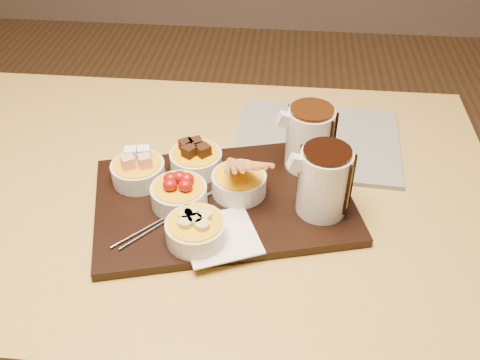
# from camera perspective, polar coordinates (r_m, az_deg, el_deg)

# --- Properties ---
(dining_table) EXTENTS (1.20, 0.80, 0.75)m
(dining_table) POSITION_cam_1_polar(r_m,az_deg,el_deg) (1.10, -5.52, -4.32)
(dining_table) COLOR #BB9945
(dining_table) RESTS_ON ground
(serving_board) EXTENTS (0.52, 0.41, 0.02)m
(serving_board) POSITION_cam_1_polar(r_m,az_deg,el_deg) (0.98, -1.75, -2.21)
(serving_board) COLOR black
(serving_board) RESTS_ON dining_table
(napkin) EXTENTS (0.16, 0.16, 0.00)m
(napkin) POSITION_cam_1_polar(r_m,az_deg,el_deg) (0.90, -2.12, -5.99)
(napkin) COLOR white
(napkin) RESTS_ON serving_board
(bowl_marshmallows) EXTENTS (0.10, 0.10, 0.04)m
(bowl_marshmallows) POSITION_cam_1_polar(r_m,az_deg,el_deg) (1.02, -10.79, 0.84)
(bowl_marshmallows) COLOR silver
(bowl_marshmallows) RESTS_ON serving_board
(bowl_cake) EXTENTS (0.10, 0.10, 0.04)m
(bowl_cake) POSITION_cam_1_polar(r_m,az_deg,el_deg) (1.03, -4.70, 1.99)
(bowl_cake) COLOR silver
(bowl_cake) RESTS_ON serving_board
(bowl_strawberries) EXTENTS (0.10, 0.10, 0.04)m
(bowl_strawberries) POSITION_cam_1_polar(r_m,az_deg,el_deg) (0.95, -6.51, -1.65)
(bowl_strawberries) COLOR silver
(bowl_strawberries) RESTS_ON serving_board
(bowl_biscotti) EXTENTS (0.10, 0.10, 0.04)m
(bowl_biscotti) POSITION_cam_1_polar(r_m,az_deg,el_deg) (0.97, -0.11, -0.40)
(bowl_biscotti) COLOR silver
(bowl_biscotti) RESTS_ON serving_board
(bowl_bananas) EXTENTS (0.10, 0.10, 0.04)m
(bowl_bananas) POSITION_cam_1_polar(r_m,az_deg,el_deg) (0.88, -4.74, -5.48)
(bowl_bananas) COLOR silver
(bowl_bananas) RESTS_ON serving_board
(pitcher_dark_chocolate) EXTENTS (0.11, 0.11, 0.12)m
(pitcher_dark_chocolate) POSITION_cam_1_polar(r_m,az_deg,el_deg) (0.92, 8.93, -0.23)
(pitcher_dark_chocolate) COLOR silver
(pitcher_dark_chocolate) RESTS_ON serving_board
(pitcher_milk_chocolate) EXTENTS (0.11, 0.11, 0.12)m
(pitcher_milk_chocolate) POSITION_cam_1_polar(r_m,az_deg,el_deg) (1.02, 7.40, 4.37)
(pitcher_milk_chocolate) COLOR silver
(pitcher_milk_chocolate) RESTS_ON serving_board
(fondue_skewers) EXTENTS (0.21, 0.20, 0.01)m
(fondue_skewers) POSITION_cam_1_polar(r_m,az_deg,el_deg) (0.94, -6.93, -3.40)
(fondue_skewers) COLOR silver
(fondue_skewers) RESTS_ON serving_board
(newspaper) EXTENTS (0.36, 0.30, 0.01)m
(newspaper) POSITION_cam_1_polar(r_m,az_deg,el_deg) (1.15, 8.17, 4.24)
(newspaper) COLOR beige
(newspaper) RESTS_ON dining_table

